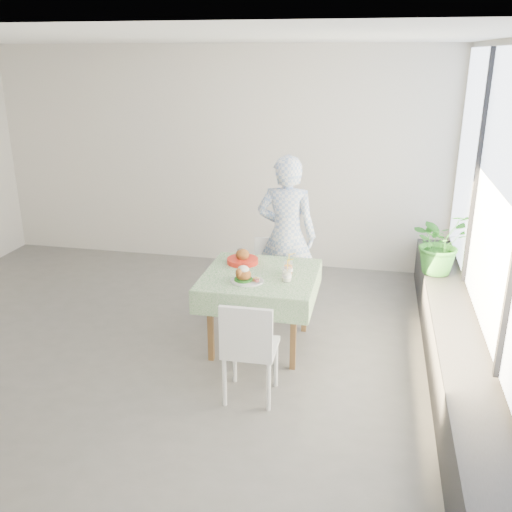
% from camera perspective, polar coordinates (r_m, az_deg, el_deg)
% --- Properties ---
extents(floor, '(6.00, 6.00, 0.00)m').
position_cam_1_polar(floor, '(5.74, -10.38, -8.63)').
color(floor, '#5A5855').
rests_on(floor, ground).
extents(ceiling, '(6.00, 6.00, 0.00)m').
position_cam_1_polar(ceiling, '(5.07, -12.43, 20.50)').
color(ceiling, white).
rests_on(ceiling, ground).
extents(wall_back, '(6.00, 0.02, 2.80)m').
position_cam_1_polar(wall_back, '(7.54, -3.87, 9.79)').
color(wall_back, silver).
rests_on(wall_back, ground).
extents(wall_right, '(0.02, 5.00, 2.80)m').
position_cam_1_polar(wall_right, '(4.92, 22.93, 2.89)').
color(wall_right, silver).
rests_on(wall_right, ground).
extents(window_pane, '(0.01, 4.80, 2.18)m').
position_cam_1_polar(window_pane, '(4.85, 22.97, 5.74)').
color(window_pane, '#D1E0F9').
rests_on(window_pane, ground).
extents(window_ledge, '(0.40, 4.80, 0.50)m').
position_cam_1_polar(window_ledge, '(5.30, 19.13, -8.91)').
color(window_ledge, black).
rests_on(window_ledge, ground).
extents(cafe_table, '(1.04, 1.04, 0.74)m').
position_cam_1_polar(cafe_table, '(5.43, 0.41, -4.55)').
color(cafe_table, brown).
rests_on(cafe_table, ground).
extents(chair_far, '(0.49, 0.49, 0.82)m').
position_cam_1_polar(chair_far, '(6.18, 1.79, -3.55)').
color(chair_far, white).
rests_on(chair_far, ground).
extents(chair_near, '(0.42, 0.42, 0.88)m').
position_cam_1_polar(chair_near, '(4.73, -0.56, -11.08)').
color(chair_near, white).
rests_on(chair_near, ground).
extents(diner, '(0.64, 0.43, 1.73)m').
position_cam_1_polar(diner, '(6.02, 3.07, 2.00)').
color(diner, '#86A3D6').
rests_on(diner, ground).
extents(main_dish, '(0.30, 0.30, 0.16)m').
position_cam_1_polar(main_dish, '(5.12, -1.08, -2.08)').
color(main_dish, white).
rests_on(main_dish, cafe_table).
extents(juice_cup_orange, '(0.09, 0.09, 0.25)m').
position_cam_1_polar(juice_cup_orange, '(5.29, 3.24, -1.29)').
color(juice_cup_orange, white).
rests_on(juice_cup_orange, cafe_table).
extents(juice_cup_lemonade, '(0.09, 0.09, 0.25)m').
position_cam_1_polar(juice_cup_lemonade, '(5.14, 3.10, -1.92)').
color(juice_cup_lemonade, white).
rests_on(juice_cup_lemonade, cafe_table).
extents(second_dish, '(0.31, 0.31, 0.15)m').
position_cam_1_polar(second_dish, '(5.58, -1.36, -0.30)').
color(second_dish, red).
rests_on(second_dish, cafe_table).
extents(potted_plant, '(0.80, 0.78, 0.67)m').
position_cam_1_polar(potted_plant, '(6.22, 17.92, 1.33)').
color(potted_plant, '#307727').
rests_on(potted_plant, window_ledge).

